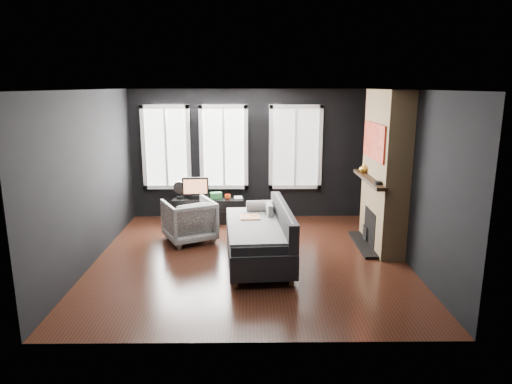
{
  "coord_description": "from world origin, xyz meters",
  "views": [
    {
      "loc": [
        0.02,
        -7.01,
        2.76
      ],
      "look_at": [
        0.1,
        0.3,
        1.05
      ],
      "focal_mm": 32.0,
      "sensor_mm": 36.0,
      "label": 1
    }
  ],
  "objects_px": {
    "media_console": "(209,210)",
    "mug": "(228,196)",
    "monitor": "(195,186)",
    "mantel_vase": "(364,168)",
    "sofa": "(258,234)",
    "armchair": "(189,218)",
    "book": "(234,192)"
  },
  "relations": [
    {
      "from": "sofa",
      "to": "mantel_vase",
      "type": "xyz_separation_m",
      "value": [
        1.92,
        1.15,
        0.86
      ]
    },
    {
      "from": "media_console",
      "to": "monitor",
      "type": "bearing_deg",
      "value": 173.97
    },
    {
      "from": "book",
      "to": "monitor",
      "type": "bearing_deg",
      "value": 179.54
    },
    {
      "from": "media_console",
      "to": "book",
      "type": "height_order",
      "value": "book"
    },
    {
      "from": "media_console",
      "to": "book",
      "type": "bearing_deg",
      "value": 4.15
    },
    {
      "from": "mug",
      "to": "book",
      "type": "xyz_separation_m",
      "value": [
        0.13,
        0.08,
        0.06
      ]
    },
    {
      "from": "mug",
      "to": "mantel_vase",
      "type": "xyz_separation_m",
      "value": [
        2.51,
        -1.0,
        0.75
      ]
    },
    {
      "from": "armchair",
      "to": "book",
      "type": "height_order",
      "value": "armchair"
    },
    {
      "from": "media_console",
      "to": "mug",
      "type": "xyz_separation_m",
      "value": [
        0.4,
        -0.05,
        0.31
      ]
    },
    {
      "from": "media_console",
      "to": "armchair",
      "type": "bearing_deg",
      "value": -100.25
    },
    {
      "from": "monitor",
      "to": "mantel_vase",
      "type": "xyz_separation_m",
      "value": [
        3.18,
        -1.08,
        0.57
      ]
    },
    {
      "from": "sofa",
      "to": "book",
      "type": "distance_m",
      "value": 2.28
    },
    {
      "from": "mantel_vase",
      "to": "monitor",
      "type": "bearing_deg",
      "value": 161.15
    },
    {
      "from": "armchair",
      "to": "media_console",
      "type": "height_order",
      "value": "armchair"
    },
    {
      "from": "mug",
      "to": "media_console",
      "type": "bearing_deg",
      "value": 173.11
    },
    {
      "from": "armchair",
      "to": "mug",
      "type": "distance_m",
      "value": 1.32
    },
    {
      "from": "sofa",
      "to": "mantel_vase",
      "type": "bearing_deg",
      "value": 26.71
    },
    {
      "from": "media_console",
      "to": "mantel_vase",
      "type": "height_order",
      "value": "mantel_vase"
    },
    {
      "from": "book",
      "to": "mantel_vase",
      "type": "height_order",
      "value": "mantel_vase"
    },
    {
      "from": "monitor",
      "to": "media_console",
      "type": "bearing_deg",
      "value": -11.53
    },
    {
      "from": "media_console",
      "to": "mug",
      "type": "relative_size",
      "value": 12.04
    },
    {
      "from": "armchair",
      "to": "book",
      "type": "distance_m",
      "value": 1.46
    },
    {
      "from": "mug",
      "to": "mantel_vase",
      "type": "bearing_deg",
      "value": -21.76
    },
    {
      "from": "media_console",
      "to": "mantel_vase",
      "type": "relative_size",
      "value": 8.4
    },
    {
      "from": "media_console",
      "to": "monitor",
      "type": "height_order",
      "value": "monitor"
    },
    {
      "from": "sofa",
      "to": "monitor",
      "type": "bearing_deg",
      "value": 115.01
    },
    {
      "from": "sofa",
      "to": "armchair",
      "type": "relative_size",
      "value": 2.51
    },
    {
      "from": "sofa",
      "to": "monitor",
      "type": "distance_m",
      "value": 2.58
    },
    {
      "from": "sofa",
      "to": "armchair",
      "type": "bearing_deg",
      "value": 136.5
    },
    {
      "from": "sofa",
      "to": "media_console",
      "type": "relative_size",
      "value": 1.47
    },
    {
      "from": "sofa",
      "to": "mug",
      "type": "distance_m",
      "value": 2.24
    },
    {
      "from": "sofa",
      "to": "mantel_vase",
      "type": "height_order",
      "value": "mantel_vase"
    }
  ]
}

